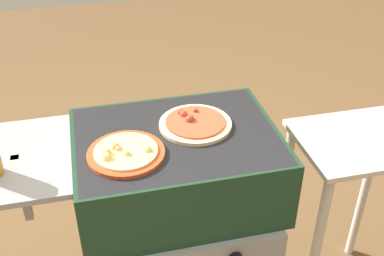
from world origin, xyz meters
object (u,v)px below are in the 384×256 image
grill (173,173)px  pizza_cheese (125,153)px  pizza_pepperoni (195,123)px  prep_table (349,188)px

grill → pizza_cheese: 0.22m
pizza_pepperoni → pizza_cheese: size_ratio=1.02×
grill → pizza_cheese: pizza_cheese is taller
prep_table → pizza_pepperoni: bearing=176.0°
grill → pizza_pepperoni: pizza_pepperoni is taller
pizza_cheese → grill: bearing=22.3°
grill → prep_table: 0.70m
pizza_pepperoni → pizza_cheese: (-0.23, -0.11, 0.00)m
pizza_pepperoni → pizza_cheese: 0.26m
grill → prep_table: grill is taller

